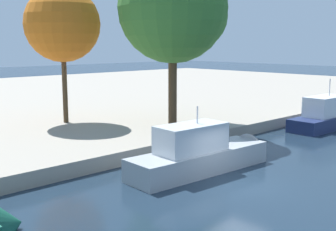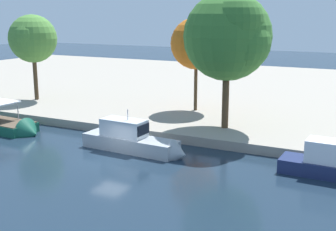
% 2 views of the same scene
% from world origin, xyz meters
% --- Properties ---
extents(ground_plane, '(220.00, 220.00, 0.00)m').
position_xyz_m(ground_plane, '(0.00, 0.00, 0.00)').
color(ground_plane, '#192838').
extents(motor_yacht_2, '(9.51, 2.69, 4.15)m').
position_xyz_m(motor_yacht_2, '(0.66, 2.70, 0.78)').
color(motor_yacht_2, '#9EA3A8').
rests_on(motor_yacht_2, ground_plane).
extents(motor_yacht_3, '(9.80, 2.61, 4.76)m').
position_xyz_m(motor_yacht_3, '(17.27, 3.77, 0.70)').
color(motor_yacht_3, navy).
rests_on(motor_yacht_3, ground_plane).
extents(tree_0, '(7.98, 7.88, 12.29)m').
position_xyz_m(tree_0, '(6.18, 10.22, 9.25)').
color(tree_0, '#4C3823').
rests_on(tree_0, dock_promenade).
extents(tree_1, '(5.50, 5.50, 9.98)m').
position_xyz_m(tree_1, '(0.29, 16.38, 8.14)').
color(tree_1, '#4C3823').
rests_on(tree_1, dock_promenade).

